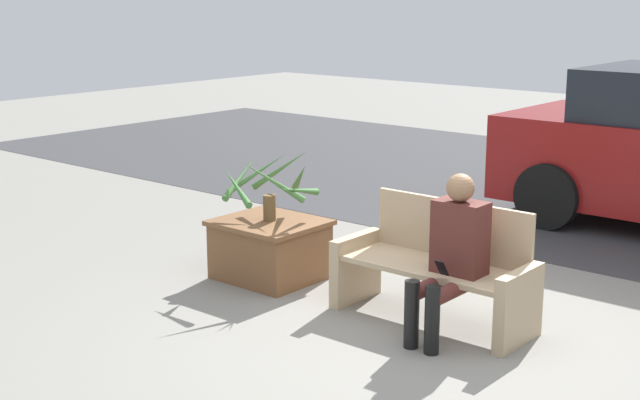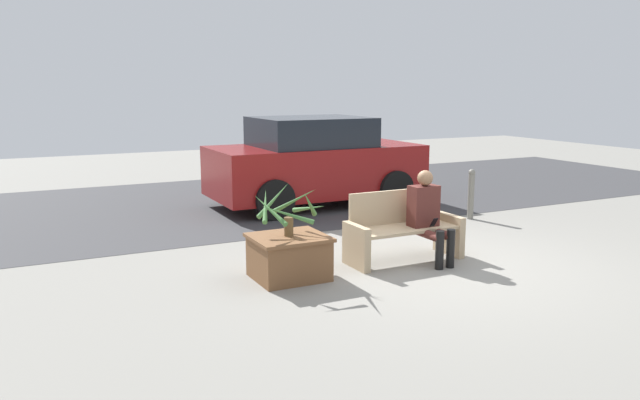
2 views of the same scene
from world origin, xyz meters
name	(u,v)px [view 2 (image 2 of 2)]	position (x,y,z in m)	size (l,w,h in m)	color
ground_plane	(436,265)	(0.00, 0.00, 0.00)	(30.00, 30.00, 0.00)	gray
road_surface	(275,198)	(0.00, 5.22, 0.00)	(20.00, 6.00, 0.01)	#38383A
bench	(402,230)	(-0.25, 0.39, 0.39)	(1.50, 0.56, 0.88)	tan
person_seated	(428,213)	(0.00, 0.19, 0.62)	(0.37, 0.63, 1.16)	#51231E
planter_box	(289,255)	(-1.86, 0.32, 0.27)	(0.85, 0.76, 0.51)	brown
potted_plant	(287,209)	(-1.87, 0.33, 0.82)	(0.80, 0.81, 0.59)	brown
parked_car	(314,162)	(0.38, 4.22, 0.80)	(3.84, 1.98, 1.63)	maroon
bollard_post	(471,193)	(2.17, 1.94, 0.44)	(0.11, 0.11, 0.84)	slate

